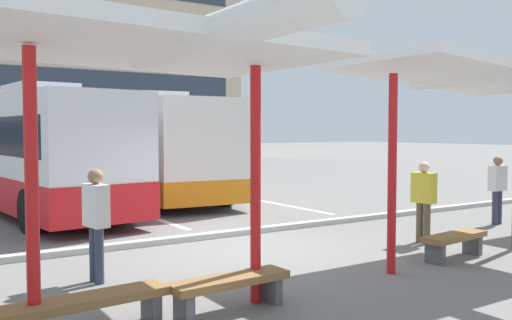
{
  "coord_description": "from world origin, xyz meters",
  "views": [
    {
      "loc": [
        -5.58,
        -9.06,
        2.27
      ],
      "look_at": [
        2.39,
        3.23,
        1.51
      ],
      "focal_mm": 38.92,
      "sensor_mm": 36.0,
      "label": 1
    }
  ],
  "objects": [
    {
      "name": "waiting_passenger_2",
      "position": [
        3.34,
        -1.55,
        0.95
      ],
      "size": [
        0.28,
        0.5,
        1.65
      ],
      "color": "brown",
      "rests_on": "ground"
    },
    {
      "name": "bench_2",
      "position": [
        -2.12,
        -3.14,
        0.33
      ],
      "size": [
        1.63,
        0.51,
        0.45
      ],
      "color": "brown",
      "rests_on": "ground"
    },
    {
      "name": "lane_stripe_1",
      "position": [
        0.0,
        9.35,
        0.0
      ],
      "size": [
        0.16,
        14.0,
        0.01
      ],
      "primitive_type": "cube",
      "color": "white",
      "rests_on": "ground"
    },
    {
      "name": "waiting_shelter_2",
      "position": [
        2.68,
        -3.15,
        3.16
      ],
      "size": [
        4.39,
        4.6,
        3.48
      ],
      "color": "red",
      "rests_on": "ground"
    },
    {
      "name": "waiting_shelter_1",
      "position": [
        -3.02,
        -3.25,
        3.14
      ],
      "size": [
        3.78,
        4.9,
        3.38
      ],
      "color": "red",
      "rests_on": "ground"
    },
    {
      "name": "coach_bus_1",
      "position": [
        1.9,
        10.02,
        1.66
      ],
      "size": [
        3.6,
        12.39,
        3.56
      ],
      "color": "silver",
      "rests_on": "ground"
    },
    {
      "name": "lane_stripe_2",
      "position": [
        4.34,
        9.35,
        0.0
      ],
      "size": [
        0.16,
        14.0,
        0.01
      ],
      "primitive_type": "cube",
      "color": "white",
      "rests_on": "ground"
    },
    {
      "name": "waiting_passenger_3",
      "position": [
        -3.12,
        -0.88,
        0.99
      ],
      "size": [
        0.29,
        0.52,
        1.71
      ],
      "color": "#33384C",
      "rests_on": "ground"
    },
    {
      "name": "platform_kerb",
      "position": [
        0.0,
        1.23,
        0.06
      ],
      "size": [
        44.0,
        0.24,
        0.12
      ],
      "primitive_type": "cube",
      "color": "#ADADA8",
      "rests_on": "ground"
    },
    {
      "name": "bench_1",
      "position": [
        -3.92,
        -2.99,
        0.34
      ],
      "size": [
        1.99,
        0.54,
        0.45
      ],
      "color": "brown",
      "rests_on": "ground"
    },
    {
      "name": "coach_bus_0",
      "position": [
        -2.44,
        8.14,
        1.61
      ],
      "size": [
        3.61,
        11.71,
        3.52
      ],
      "color": "silver",
      "rests_on": "ground"
    },
    {
      "name": "ground_plane",
      "position": [
        0.0,
        0.0,
        0.0
      ],
      "size": [
        160.0,
        160.0,
        0.0
      ],
      "primitive_type": "plane",
      "color": "slate"
    },
    {
      "name": "waiting_passenger_0",
      "position": [
        6.66,
        -0.99,
        0.96
      ],
      "size": [
        0.49,
        0.23,
        1.66
      ],
      "color": "#33384C",
      "rests_on": "ground"
    },
    {
      "name": "bench_3",
      "position": [
        2.68,
        -2.8,
        0.33
      ],
      "size": [
        1.54,
        0.58,
        0.45
      ],
      "color": "brown",
      "rests_on": "ground"
    }
  ]
}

